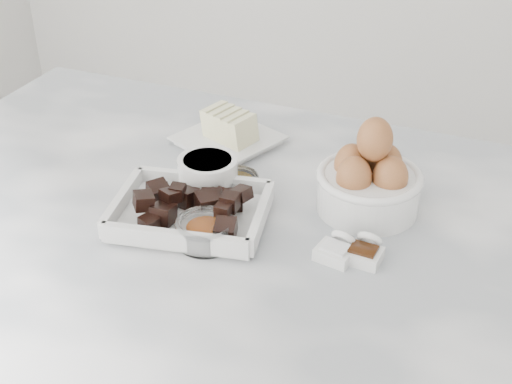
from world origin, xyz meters
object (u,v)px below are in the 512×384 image
at_px(zest_bowl, 205,231).
at_px(salt_spoon, 337,249).
at_px(sugar_ramekin, 208,173).
at_px(honey_bowl, 238,182).
at_px(vanilla_spoon, 365,251).
at_px(butter_plate, 227,132).
at_px(chocolate_dish, 190,207).
at_px(egg_bowl, 369,181).

relative_size(zest_bowl, salt_spoon, 1.29).
height_order(sugar_ramekin, honey_bowl, sugar_ramekin).
height_order(sugar_ramekin, vanilla_spoon, sugar_ramekin).
relative_size(butter_plate, honey_bowl, 3.00).
bearing_deg(chocolate_dish, honey_bowl, 73.93).
distance_m(chocolate_dish, egg_bowl, 0.26).
bearing_deg(honey_bowl, salt_spoon, -28.67).
distance_m(sugar_ramekin, salt_spoon, 0.25).
bearing_deg(chocolate_dish, salt_spoon, -0.49).
bearing_deg(egg_bowl, salt_spoon, -92.99).
bearing_deg(chocolate_dish, butter_plate, 101.97).
height_order(chocolate_dish, zest_bowl, chocolate_dish).
distance_m(sugar_ramekin, vanilla_spoon, 0.28).
bearing_deg(egg_bowl, honey_bowl, -172.27).
distance_m(sugar_ramekin, honey_bowl, 0.05).
bearing_deg(sugar_ramekin, honey_bowl, 21.15).
bearing_deg(vanilla_spoon, honey_bowl, 157.43).
xyz_separation_m(egg_bowl, honey_bowl, (-0.20, -0.03, -0.03)).
bearing_deg(zest_bowl, sugar_ramekin, 114.20).
relative_size(egg_bowl, honey_bowl, 2.40).
bearing_deg(vanilla_spoon, butter_plate, 143.31).
bearing_deg(zest_bowl, vanilla_spoon, 12.76).
relative_size(chocolate_dish, butter_plate, 1.26).
relative_size(butter_plate, vanilla_spoon, 3.16).
bearing_deg(vanilla_spoon, salt_spoon, -163.88).
height_order(zest_bowl, salt_spoon, same).
relative_size(egg_bowl, vanilla_spoon, 2.53).
xyz_separation_m(butter_plate, honey_bowl, (0.08, -0.13, -0.01)).
relative_size(egg_bowl, zest_bowl, 1.85).
bearing_deg(salt_spoon, sugar_ramekin, 159.36).
bearing_deg(egg_bowl, chocolate_dish, -150.36).
xyz_separation_m(butter_plate, zest_bowl, (0.09, -0.28, -0.00)).
xyz_separation_m(chocolate_dish, zest_bowl, (0.04, -0.04, -0.00)).
xyz_separation_m(honey_bowl, salt_spoon, (0.19, -0.10, -0.00)).
xyz_separation_m(vanilla_spoon, salt_spoon, (-0.04, -0.01, -0.00)).
bearing_deg(honey_bowl, butter_plate, 120.74).
xyz_separation_m(honey_bowl, zest_bowl, (0.01, -0.14, 0.01)).
bearing_deg(butter_plate, vanilla_spoon, -36.69).
bearing_deg(honey_bowl, egg_bowl, 7.73).
bearing_deg(salt_spoon, butter_plate, 138.63).
bearing_deg(butter_plate, sugar_ramekin, -76.13).
distance_m(honey_bowl, vanilla_spoon, 0.25).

